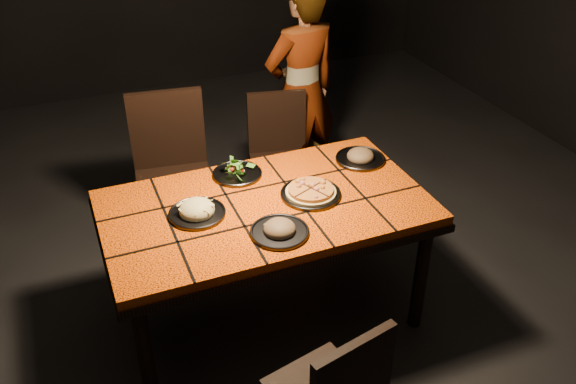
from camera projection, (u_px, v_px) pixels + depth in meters
name	position (u px, v px, depth m)	size (l,w,h in m)	color
room_shell	(262.00, 58.00, 2.62)	(6.04, 7.04, 3.08)	black
dining_table	(266.00, 216.00, 3.06)	(1.62, 0.92, 0.75)	#FD5908
chair_far_left	(172.00, 163.00, 3.71)	(0.51, 0.51, 1.00)	black
chair_far_right	(279.00, 149.00, 4.04)	(0.46, 0.46, 0.86)	black
diner	(301.00, 92.00, 4.14)	(0.56, 0.37, 1.54)	brown
plate_pizza	(311.00, 192.00, 3.07)	(0.34, 0.34, 0.04)	#343438
plate_pasta	(197.00, 211.00, 2.92)	(0.28, 0.28, 0.09)	#343438
plate_salad	(237.00, 171.00, 3.24)	(0.27, 0.27, 0.07)	#343438
plate_mushroom_a	(280.00, 229.00, 2.80)	(0.28, 0.28, 0.09)	#343438
plate_mushroom_b	(360.00, 156.00, 3.38)	(0.28, 0.28, 0.09)	#343438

